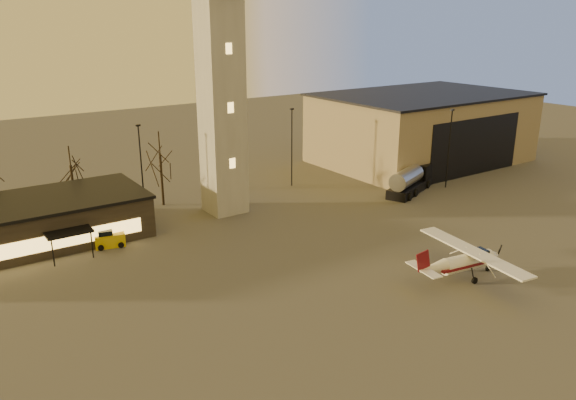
{
  "coord_description": "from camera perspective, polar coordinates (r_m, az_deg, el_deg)",
  "views": [
    {
      "loc": [
        -28.33,
        -23.96,
        20.94
      ],
      "look_at": [
        -2.99,
        13.0,
        6.38
      ],
      "focal_mm": 35.0,
      "sensor_mm": 36.0,
      "label": 1
    }
  ],
  "objects": [
    {
      "name": "control_tower",
      "position": [
        61.11,
        -6.91,
        13.54
      ],
      "size": [
        6.8,
        6.8,
        32.6
      ],
      "color": "gray",
      "rests_on": "ground"
    },
    {
      "name": "tree_row",
      "position": [
        66.5,
        -20.86,
        3.77
      ],
      "size": [
        37.2,
        9.2,
        8.8
      ],
      "color": "black",
      "rests_on": "ground"
    },
    {
      "name": "service_cart",
      "position": [
        56.64,
        -17.71,
        -3.87
      ],
      "size": [
        3.01,
        2.23,
        1.75
      ],
      "rotation": [
        0.0,
        0.0,
        -0.21
      ],
      "color": "gold",
      "rests_on": "ground"
    },
    {
      "name": "light_poles",
      "position": [
        63.97,
        -6.57,
        3.83
      ],
      "size": [
        58.5,
        12.25,
        10.14
      ],
      "color": "black",
      "rests_on": "ground"
    },
    {
      "name": "terminal",
      "position": [
        59.35,
        -26.45,
        -2.42
      ],
      "size": [
        25.4,
        12.2,
        4.3
      ],
      "color": "black",
      "rests_on": "ground"
    },
    {
      "name": "cessna_front",
      "position": [
        50.13,
        17.83,
        -6.2
      ],
      "size": [
        9.53,
        12.01,
        3.3
      ],
      "rotation": [
        0.0,
        0.0,
        -0.15
      ],
      "color": "white",
      "rests_on": "ground"
    },
    {
      "name": "fuel_truck",
      "position": [
        72.04,
        12.26,
        1.77
      ],
      "size": [
        9.25,
        5.73,
        3.32
      ],
      "rotation": [
        0.0,
        0.0,
        0.39
      ],
      "color": "black",
      "rests_on": "ground"
    },
    {
      "name": "hangar",
      "position": [
        88.0,
        13.44,
        7.18
      ],
      "size": [
        30.6,
        20.6,
        10.3
      ],
      "color": "#867157",
      "rests_on": "ground"
    },
    {
      "name": "ground",
      "position": [
        42.6,
        13.62,
        -12.0
      ],
      "size": [
        220.0,
        220.0,
        0.0
      ],
      "primitive_type": "plane",
      "color": "#43413E",
      "rests_on": "ground"
    }
  ]
}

